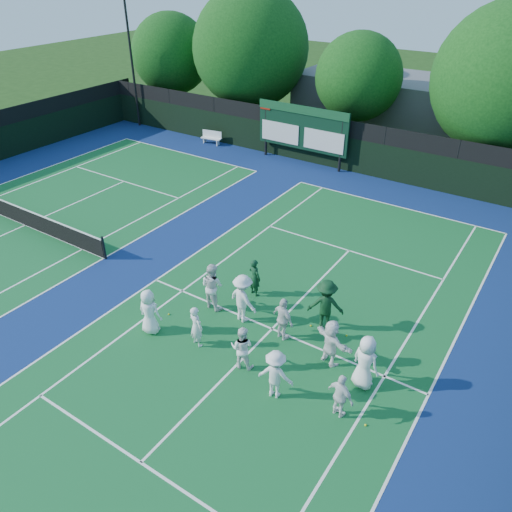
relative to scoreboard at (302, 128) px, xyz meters
The scene contains 31 objects.
ground 17.23m from the scoreboard, 65.78° to the right, with size 120.00×120.00×0.00m, color #193B10.
court_apron 14.78m from the scoreboard, 86.03° to the right, with size 34.00×32.00×0.01m, color navy.
near_court 16.33m from the scoreboard, 64.32° to the right, with size 11.05×23.85×0.01m.
left_court 16.32m from the scoreboard, 115.60° to the right, with size 11.05×23.85×0.01m.
back_fence 1.38m from the scoreboard, 22.25° to the left, with size 34.00×0.08×3.00m.
scoreboard is the anchor object (origin of this frame).
clubhouse 9.80m from the scoreboard, 59.22° to the left, with size 18.00×6.00×4.00m, color slate.
light_pole_left 14.58m from the scoreboard, behind, with size 1.20×0.30×10.12m.
tennis_net 16.26m from the scoreboard, 115.60° to the right, with size 11.30×0.10×1.10m.
bench 7.03m from the scoreboard, behind, with size 1.47×0.61×0.90m.
tree_a 14.28m from the scoreboard, 163.56° to the left, with size 5.96×5.96×7.59m.
tree_b 8.07m from the scoreboard, 147.34° to the left, with size 7.93×7.93×9.59m.
tree_c 4.96m from the scoreboard, 65.74° to the left, with size 5.34×5.34×7.33m.
tree_d 11.41m from the scoreboard, 21.31° to the left, with size 8.00×8.00×9.50m.
tennis_ball_0 15.63m from the scoreboard, 71.58° to the right, with size 0.07×0.07×0.07m, color gold.
tennis_ball_1 16.05m from the scoreboard, 59.51° to the right, with size 0.07×0.07×0.07m, color gold.
tennis_ball_2 20.31m from the scoreboard, 55.69° to the right, with size 0.07×0.07×0.07m, color gold.
tennis_ball_3 16.50m from the scoreboard, 77.75° to the right, with size 0.07×0.07×0.07m, color gold.
tennis_ball_4 16.56m from the scoreboard, 55.31° to the right, with size 0.07×0.07×0.07m, color gold.
player_front_0 17.41m from the scoreboard, 78.06° to the right, with size 0.83×0.54×1.70m, color white.
player_front_1 17.52m from the scoreboard, 72.21° to the right, with size 0.56×0.37×1.54m, color white.
player_front_2 18.17m from the scoreboard, 66.67° to the right, with size 0.74×0.58×1.53m, color white.
player_front_3 19.22m from the scoreboard, 63.09° to the right, with size 1.07×0.61×1.65m, color white.
player_front_4 19.85m from the scoreboard, 57.70° to the right, with size 0.87×0.36×1.49m, color white.
player_back_0 15.40m from the scoreboard, 72.97° to the right, with size 0.89×0.69×1.83m, color silver.
player_back_1 15.88m from the scoreboard, 68.24° to the right, with size 1.20×0.69×1.86m, color white.
player_back_2 16.65m from the scoreboard, 62.93° to the right, with size 0.95×0.39×1.62m, color silver.
player_back_3 17.72m from the scoreboard, 57.84° to the right, with size 1.52×0.48×1.64m, color white.
player_back_4 18.68m from the scoreboard, 55.06° to the right, with size 0.90×0.58×1.83m, color white.
coach_left 14.30m from the scoreboard, 67.93° to the right, with size 0.56×0.37×1.55m, color #0F381E.
coach_right 15.96m from the scoreboard, 57.87° to the right, with size 1.24×0.71×1.92m, color #0E3419.
Camera 1 is at (7.00, -10.56, 11.27)m, focal length 35.00 mm.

